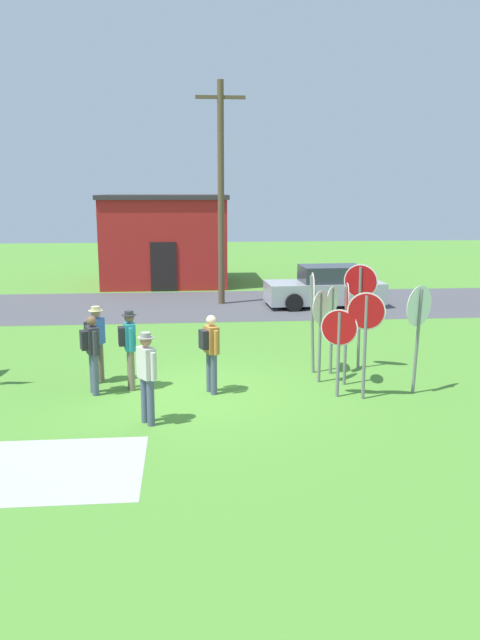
# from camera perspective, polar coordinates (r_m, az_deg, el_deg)

# --- Properties ---
(ground_plane) EXTENTS (80.00, 80.00, 0.00)m
(ground_plane) POSITION_cam_1_polar(r_m,az_deg,el_deg) (13.56, -3.90, -6.67)
(ground_plane) COLOR #518E33
(street_asphalt) EXTENTS (60.00, 6.40, 0.01)m
(street_asphalt) POSITION_cam_1_polar(r_m,az_deg,el_deg) (23.83, -4.46, 1.33)
(street_asphalt) COLOR #4C4C51
(street_asphalt) RESTS_ON ground
(concrete_path) EXTENTS (3.20, 2.40, 0.01)m
(concrete_path) POSITION_cam_1_polar(r_m,az_deg,el_deg) (10.55, -17.57, -12.71)
(concrete_path) COLOR #ADAAA3
(concrete_path) RESTS_ON ground
(building_background) EXTENTS (5.64, 5.25, 4.05)m
(building_background) POSITION_cam_1_polar(r_m,az_deg,el_deg) (29.55, -6.80, 7.24)
(building_background) COLOR #B2231E
(building_background) RESTS_ON ground
(utility_pole) EXTENTS (1.80, 0.24, 8.11)m
(utility_pole) POSITION_cam_1_polar(r_m,az_deg,el_deg) (23.78, -1.73, 11.60)
(utility_pole) COLOR brown
(utility_pole) RESTS_ON ground
(parked_car_on_street) EXTENTS (4.37, 2.15, 1.51)m
(parked_car_on_street) POSITION_cam_1_polar(r_m,az_deg,el_deg) (23.75, 7.74, 2.90)
(parked_car_on_street) COLOR #A5A8AD
(parked_car_on_street) RESTS_ON ground
(stop_sign_nearest) EXTENTS (0.12, 0.71, 2.29)m
(stop_sign_nearest) POSITION_cam_1_polar(r_m,az_deg,el_deg) (13.98, 9.55, 0.34)
(stop_sign_nearest) COLOR slate
(stop_sign_nearest) RESTS_ON ground
(stop_sign_rear_right) EXTENTS (0.74, 0.25, 2.24)m
(stop_sign_rear_right) POSITION_cam_1_polar(r_m,az_deg,el_deg) (13.08, 11.25, -0.59)
(stop_sign_rear_right) COLOR slate
(stop_sign_rear_right) RESTS_ON ground
(stop_sign_low_front) EXTENTS (0.71, 0.31, 1.87)m
(stop_sign_low_front) POSITION_cam_1_polar(r_m,az_deg,el_deg) (13.18, 8.90, -1.61)
(stop_sign_low_front) COLOR slate
(stop_sign_low_front) RESTS_ON ground
(stop_sign_center_cluster) EXTENTS (0.73, 0.45, 2.55)m
(stop_sign_center_cluster) POSITION_cam_1_polar(r_m,az_deg,el_deg) (15.28, 10.77, 2.04)
(stop_sign_center_cluster) COLOR slate
(stop_sign_center_cluster) RESTS_ON ground
(stop_sign_tallest) EXTENTS (0.73, 0.53, 2.33)m
(stop_sign_tallest) POSITION_cam_1_polar(r_m,az_deg,el_deg) (13.68, 15.77, 0.05)
(stop_sign_tallest) COLOR slate
(stop_sign_tallest) RESTS_ON ground
(stop_sign_far_back) EXTENTS (0.17, 0.83, 2.39)m
(stop_sign_far_back) POSITION_cam_1_polar(r_m,az_deg,el_deg) (14.79, 6.58, 1.43)
(stop_sign_far_back) COLOR slate
(stop_sign_far_back) RESTS_ON ground
(stop_sign_rear_left) EXTENTS (0.48, 0.56, 2.09)m
(stop_sign_rear_left) POSITION_cam_1_polar(r_m,az_deg,el_deg) (14.11, 7.24, -0.04)
(stop_sign_rear_left) COLOR slate
(stop_sign_rear_left) RESTS_ON ground
(stop_sign_leaning_left) EXTENTS (0.40, 0.55, 2.09)m
(stop_sign_leaning_left) POSITION_cam_1_polar(r_m,az_deg,el_deg) (14.81, 8.29, 0.43)
(stop_sign_leaning_left) COLOR slate
(stop_sign_leaning_left) RESTS_ON ground
(person_near_signs) EXTENTS (0.43, 0.54, 1.69)m
(person_near_signs) POSITION_cam_1_polar(r_m,az_deg,el_deg) (13.63, -13.22, -2.57)
(person_near_signs) COLOR #4C5670
(person_near_signs) RESTS_ON ground
(person_holding_notes) EXTENTS (0.42, 0.56, 1.74)m
(person_holding_notes) POSITION_cam_1_polar(r_m,az_deg,el_deg) (13.80, -9.96, -2.14)
(person_holding_notes) COLOR #7A6B56
(person_holding_notes) RESTS_ON ground
(person_in_teal) EXTENTS (0.44, 0.54, 1.69)m
(person_in_teal) POSITION_cam_1_polar(r_m,az_deg,el_deg) (13.34, -2.68, -2.57)
(person_in_teal) COLOR #4C5670
(person_in_teal) RESTS_ON ground
(person_in_blue) EXTENTS (0.38, 0.49, 1.74)m
(person_in_blue) POSITION_cam_1_polar(r_m,az_deg,el_deg) (11.70, -8.40, -4.72)
(person_in_blue) COLOR #4C5670
(person_in_blue) RESTS_ON ground
(person_on_left) EXTENTS (0.45, 0.53, 1.74)m
(person_on_left) POSITION_cam_1_polar(r_m,az_deg,el_deg) (14.45, -12.84, -1.63)
(person_on_left) COLOR #7A6B56
(person_on_left) RESTS_ON ground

